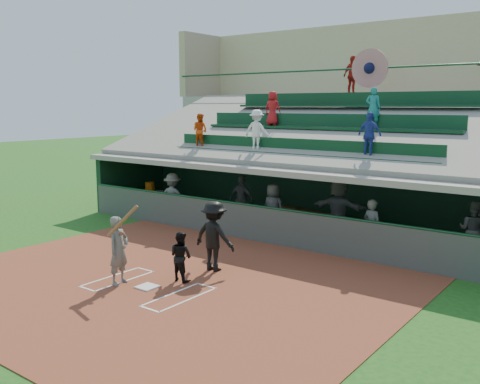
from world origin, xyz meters
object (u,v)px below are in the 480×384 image
Objects in this scene: home_plate at (147,287)px; white_table at (149,201)px; water_cooler at (150,187)px; batter_at_plate at (119,250)px; catcher at (181,256)px.

white_table is (-6.64, 6.38, 0.39)m from home_plate.
home_plate is at bearing -55.23° from white_table.
water_cooler reaches higher than home_plate.
batter_at_plate is 5.41× the size of water_cooler.
water_cooler is at bearing 131.78° from batter_at_plate.
water_cooler is at bearing 135.93° from home_plate.
home_plate is 9.20m from water_cooler.
batter_at_plate is (-0.71, -0.20, 0.80)m from home_plate.
water_cooler is at bearing -36.83° from catcher.
batter_at_plate is 8.80m from water_cooler.
catcher is 8.81m from water_cooler.
white_table is 2.45× the size of water_cooler.
batter_at_plate reaches higher than water_cooler.
batter_at_plate reaches higher than white_table.
catcher reaches higher than water_cooler.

